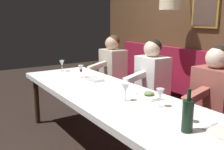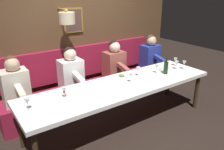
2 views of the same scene
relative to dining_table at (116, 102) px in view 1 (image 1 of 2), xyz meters
name	(u,v)px [view 1 (image 1 of 2)]	position (x,y,z in m)	size (l,w,h in m)	color
dining_table	(116,102)	(0.00, 0.00, 0.00)	(0.90, 3.26, 0.74)	white
banquette_bench	(177,125)	(0.89, 0.00, -0.46)	(0.52, 3.46, 0.45)	maroon
back_wall_panel	(214,30)	(1.46, 0.00, 0.67)	(0.59, 4.66, 2.90)	brown
diner_near	(215,87)	(0.88, -0.48, 0.13)	(0.60, 0.40, 0.79)	#934C42
diner_middle	(152,71)	(0.88, 0.47, 0.13)	(0.60, 0.40, 0.79)	white
diner_far	(113,61)	(0.88, 1.42, 0.13)	(0.60, 0.40, 0.79)	beige
place_setting_0	(95,79)	(0.16, 0.73, 0.06)	(0.24, 0.32, 0.01)	silver
place_setting_1	(149,95)	(0.26, -0.19, 0.07)	(0.24, 0.31, 0.05)	white
wine_glass_0	(62,63)	(0.03, 1.46, 0.17)	(0.07, 0.07, 0.16)	silver
wine_glass_2	(125,89)	(-0.01, -0.17, 0.17)	(0.07, 0.07, 0.16)	silver
wine_glass_4	(81,69)	(0.08, 0.95, 0.17)	(0.07, 0.07, 0.16)	silver
wine_glass_5	(160,94)	(0.14, -0.47, 0.17)	(0.07, 0.07, 0.16)	silver
wine_glass_6	(186,107)	(0.05, -0.83, 0.17)	(0.07, 0.07, 0.16)	silver
wine_bottle	(188,115)	(-0.06, -0.94, 0.17)	(0.08, 0.08, 0.30)	black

